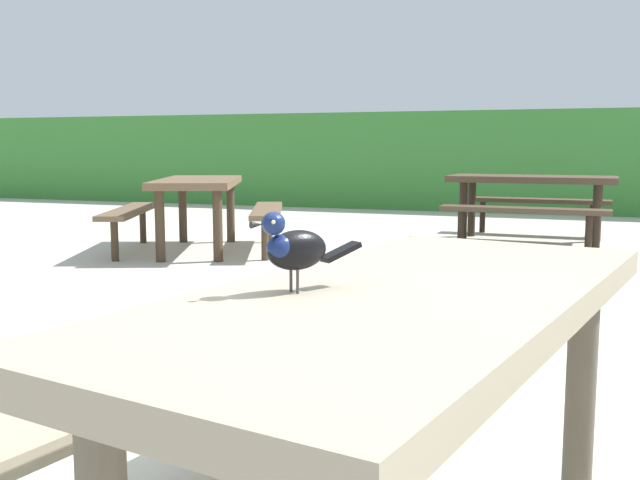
% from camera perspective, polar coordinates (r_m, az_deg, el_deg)
% --- Properties ---
extents(hedge_wall, '(28.00, 1.30, 1.64)m').
position_cam_1_polar(hedge_wall, '(12.55, 17.66, 5.91)').
color(hedge_wall, '#387A33').
rests_on(hedge_wall, ground).
extents(picnic_table_foreground, '(1.98, 2.01, 0.74)m').
position_cam_1_polar(picnic_table_foreground, '(1.76, 6.78, -9.45)').
color(picnic_table_foreground, gray).
rests_on(picnic_table_foreground, ground).
extents(bird_grackle, '(0.19, 0.25, 0.18)m').
position_cam_1_polar(bird_grackle, '(1.60, -2.14, -0.57)').
color(bird_grackle, black).
rests_on(bird_grackle, picnic_table_foreground).
extents(picnic_table_mid_left, '(2.20, 2.22, 0.74)m').
position_cam_1_polar(picnic_table_mid_left, '(7.48, -9.56, 3.36)').
color(picnic_table_mid_left, brown).
rests_on(picnic_table_mid_left, ground).
extents(picnic_table_mid_right, '(1.82, 1.74, 0.74)m').
position_cam_1_polar(picnic_table_mid_right, '(8.45, 16.27, 3.62)').
color(picnic_table_mid_right, '#473828').
rests_on(picnic_table_mid_right, ground).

